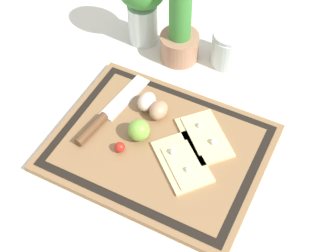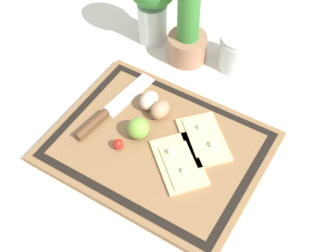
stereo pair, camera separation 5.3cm
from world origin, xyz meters
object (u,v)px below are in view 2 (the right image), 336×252
object	(u,v)px
pizza_slice_far	(203,139)
herb_pot	(188,36)
herb_glass	(152,0)
cherry_tomato_red	(118,144)
knife	(103,116)
lime	(139,128)
egg_pink	(149,100)
pizza_slice_near	(179,163)
sauce_jar	(236,53)
egg_brown	(160,110)

from	to	relation	value
pizza_slice_far	herb_pot	xyz separation A→B (m)	(-0.18, 0.24, 0.05)
pizza_slice_far	herb_glass	world-z (taller)	herb_glass
cherry_tomato_red	knife	bearing A→B (deg)	146.99
lime	cherry_tomato_red	bearing A→B (deg)	-110.40
knife	egg_pink	bearing A→B (deg)	49.68
lime	herb_glass	distance (m)	0.37
pizza_slice_near	herb_pot	xyz separation A→B (m)	(-0.17, 0.33, 0.05)
pizza_slice_far	lime	xyz separation A→B (m)	(-0.14, -0.06, 0.02)
pizza_slice_far	egg_pink	xyz separation A→B (m)	(-0.16, 0.02, 0.02)
egg_pink	sauce_jar	distance (m)	0.28
pizza_slice_near	herb_pot	world-z (taller)	herb_pot
pizza_slice_near	cherry_tomato_red	xyz separation A→B (m)	(-0.14, -0.03, 0.01)
pizza_slice_near	knife	distance (m)	0.23
egg_brown	lime	xyz separation A→B (m)	(-0.01, -0.08, 0.01)
pizza_slice_near	herb_glass	size ratio (longest dim) A/B	0.78
knife	herb_pot	size ratio (longest dim) A/B	1.16
pizza_slice_far	lime	world-z (taller)	lime
cherry_tomato_red	lime	bearing A→B (deg)	69.60
knife	cherry_tomato_red	world-z (taller)	cherry_tomato_red
egg_brown	lime	world-z (taller)	lime
herb_glass	sauce_jar	bearing A→B (deg)	5.24
herb_glass	pizza_slice_near	bearing A→B (deg)	-50.38
egg_pink	lime	distance (m)	0.09
pizza_slice_near	sauce_jar	distance (m)	0.37
knife	herb_pot	bearing A→B (deg)	79.00
pizza_slice_far	egg_pink	bearing A→B (deg)	171.69
herb_pot	herb_glass	bearing A→B (deg)	171.28
herb_glass	herb_pot	bearing A→B (deg)	-8.72
lime	herb_glass	world-z (taller)	herb_glass
knife	herb_pot	world-z (taller)	herb_pot
pizza_slice_near	knife	xyz separation A→B (m)	(-0.23, 0.02, 0.00)
lime	herb_pot	size ratio (longest dim) A/B	0.23
knife	herb_glass	bearing A→B (deg)	100.78
knife	cherry_tomato_red	distance (m)	0.10
egg_brown	herb_pot	world-z (taller)	herb_pot
knife	pizza_slice_near	bearing A→B (deg)	-5.70
pizza_slice_far	egg_brown	xyz separation A→B (m)	(-0.13, 0.01, 0.02)
egg_pink	cherry_tomato_red	bearing A→B (deg)	-87.36
cherry_tomato_red	pizza_slice_near	bearing A→B (deg)	12.21
lime	cherry_tomato_red	xyz separation A→B (m)	(-0.02, -0.06, -0.01)
egg_brown	herb_pot	xyz separation A→B (m)	(-0.05, 0.23, 0.04)
egg_pink	herb_glass	bearing A→B (deg)	120.30
sauce_jar	cherry_tomato_red	bearing A→B (deg)	-104.40
pizza_slice_near	pizza_slice_far	world-z (taller)	same
pizza_slice_far	knife	size ratio (longest dim) A/B	0.65
herb_glass	knife	bearing A→B (deg)	-79.22
cherry_tomato_red	sauce_jar	distance (m)	0.42
lime	herb_pot	distance (m)	0.31
herb_pot	cherry_tomato_red	bearing A→B (deg)	-86.37
knife	sauce_jar	bearing A→B (deg)	61.92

